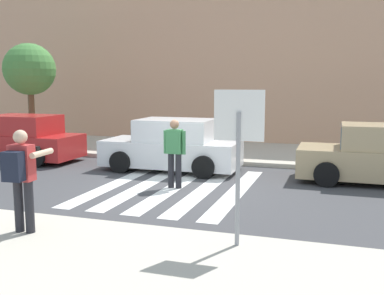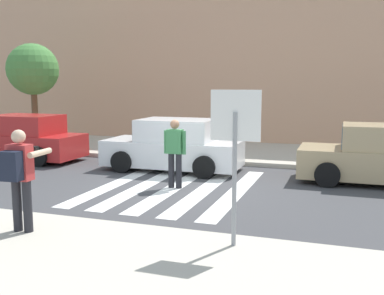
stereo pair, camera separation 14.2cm
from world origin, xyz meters
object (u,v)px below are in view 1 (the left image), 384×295
at_px(stop_sign, 239,134).
at_px(parked_car_tan, 380,156).
at_px(pedestrian_crossing, 175,150).
at_px(parked_car_white, 173,146).
at_px(street_tree_west, 30,70).
at_px(parked_car_red, 21,139).
at_px(photographer_with_backpack, 21,172).

relative_size(stop_sign, parked_car_tan, 0.58).
bearing_deg(pedestrian_crossing, parked_car_white, 111.82).
xyz_separation_m(stop_sign, parked_car_tan, (2.50, 5.98, -1.15)).
bearing_deg(street_tree_west, stop_sign, -39.39).
xyz_separation_m(pedestrian_crossing, parked_car_red, (-6.33, 2.17, -0.25)).
xyz_separation_m(parked_car_tan, street_tree_west, (-12.52, 2.25, 2.39)).
bearing_deg(photographer_with_backpack, parked_car_tan, 47.28).
distance_m(parked_car_tan, street_tree_west, 12.95).
bearing_deg(parked_car_white, pedestrian_crossing, -68.18).
bearing_deg(street_tree_west, parked_car_red, -60.67).
xyz_separation_m(parked_car_white, street_tree_west, (-6.72, 2.25, 2.39)).
bearing_deg(photographer_with_backpack, street_tree_west, 126.59).
height_order(parked_car_red, street_tree_west, street_tree_west).
relative_size(photographer_with_backpack, parked_car_red, 0.42).
distance_m(stop_sign, parked_car_tan, 6.58).
bearing_deg(parked_car_red, photographer_with_backpack, -51.17).
xyz_separation_m(photographer_with_backpack, pedestrian_crossing, (1.09, 4.35, -0.19)).
height_order(pedestrian_crossing, street_tree_west, street_tree_west).
relative_size(photographer_with_backpack, parked_car_tan, 0.42).
bearing_deg(parked_car_red, stop_sign, -34.33).
height_order(parked_car_white, parked_car_tan, same).
distance_m(stop_sign, parked_car_red, 10.67).
relative_size(pedestrian_crossing, parked_car_tan, 0.42).
xyz_separation_m(stop_sign, pedestrian_crossing, (-2.43, 3.81, -0.90)).
height_order(photographer_with_backpack, pedestrian_crossing, photographer_with_backpack).
bearing_deg(street_tree_west, photographer_with_backpack, -53.41).
relative_size(stop_sign, street_tree_west, 0.60).
bearing_deg(stop_sign, pedestrian_crossing, 122.52).
bearing_deg(parked_car_white, street_tree_west, 161.50).
bearing_deg(street_tree_west, parked_car_white, -18.50).
xyz_separation_m(parked_car_white, parked_car_tan, (5.80, -0.00, 0.00)).
bearing_deg(photographer_with_backpack, stop_sign, 8.65).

